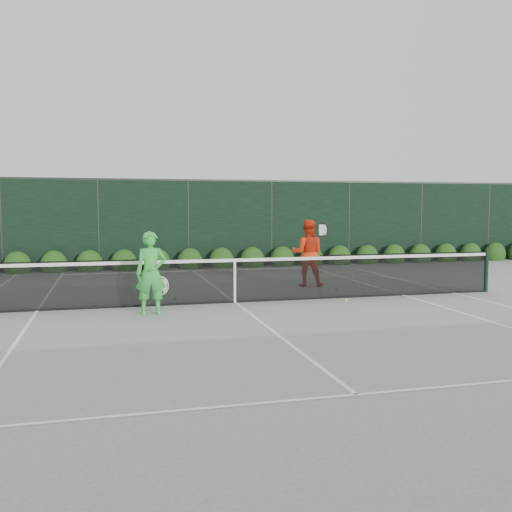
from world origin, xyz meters
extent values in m
plane|color=slate|center=(0.00, 0.00, 0.00)|extent=(80.00, 80.00, 0.00)
cylinder|color=black|center=(6.40, 0.00, 0.54)|extent=(0.10, 0.10, 1.07)
cube|color=black|center=(-4.20, 0.00, 0.51)|extent=(4.40, 0.01, 1.02)
cube|color=black|center=(0.00, 0.00, 0.48)|extent=(4.00, 0.01, 0.96)
cube|color=black|center=(4.20, 0.00, 0.51)|extent=(4.40, 0.01, 1.02)
cube|color=white|center=(0.00, 0.00, 0.94)|extent=(12.80, 0.03, 0.07)
cube|color=black|center=(0.00, 0.00, 0.02)|extent=(12.80, 0.02, 0.04)
cube|color=white|center=(0.00, 0.00, 0.46)|extent=(0.05, 0.03, 0.91)
imported|color=green|center=(-1.88, -0.90, 0.82)|extent=(0.61, 0.42, 1.64)
torus|color=silver|center=(-1.68, -0.80, 0.55)|extent=(0.30, 0.04, 0.30)
cylinder|color=black|center=(-1.68, -0.80, 0.31)|extent=(0.10, 0.03, 0.30)
imported|color=red|center=(2.44, 2.09, 0.89)|extent=(1.04, 0.93, 1.77)
torus|color=black|center=(2.79, 1.89, 1.51)|extent=(0.30, 0.11, 0.30)
cylinder|color=black|center=(2.79, 1.89, 1.27)|extent=(0.10, 0.03, 0.30)
cube|color=white|center=(5.49, 0.00, 0.01)|extent=(0.06, 23.77, 0.01)
cube|color=white|center=(-4.12, 0.00, 0.01)|extent=(0.06, 23.77, 0.01)
cube|color=white|center=(4.12, 0.00, 0.01)|extent=(0.06, 23.77, 0.01)
cube|color=white|center=(0.00, 11.88, 0.01)|extent=(11.03, 0.06, 0.01)
cube|color=white|center=(0.00, 6.40, 0.01)|extent=(8.23, 0.06, 0.01)
cube|color=white|center=(0.00, -6.40, 0.01)|extent=(8.23, 0.06, 0.01)
cube|color=white|center=(0.00, 0.00, 0.01)|extent=(0.06, 12.80, 0.01)
cube|color=black|center=(0.00, 7.50, 1.50)|extent=(32.00, 0.06, 3.00)
cube|color=#262826|center=(0.00, 7.50, 3.03)|extent=(32.00, 0.06, 0.06)
cylinder|color=#262826|center=(-6.00, 7.50, 1.50)|extent=(0.08, 0.08, 3.00)
cylinder|color=#262826|center=(-3.00, 7.50, 1.50)|extent=(0.08, 0.08, 3.00)
cylinder|color=#262826|center=(0.00, 7.50, 1.50)|extent=(0.08, 0.08, 3.00)
cylinder|color=#262826|center=(3.00, 7.50, 1.50)|extent=(0.08, 0.08, 3.00)
cylinder|color=#262826|center=(6.00, 7.50, 1.50)|extent=(0.08, 0.08, 3.00)
cylinder|color=#262826|center=(9.00, 7.50, 1.50)|extent=(0.08, 0.08, 3.00)
cylinder|color=#262826|center=(12.00, 7.50, 1.50)|extent=(0.08, 0.08, 3.00)
ellipsoid|color=#10340E|center=(-5.50, 7.15, 0.23)|extent=(0.86, 0.65, 0.94)
ellipsoid|color=#10340E|center=(-4.40, 7.15, 0.23)|extent=(0.86, 0.65, 0.94)
ellipsoid|color=#10340E|center=(-3.30, 7.15, 0.23)|extent=(0.86, 0.65, 0.94)
ellipsoid|color=#10340E|center=(-2.20, 7.15, 0.23)|extent=(0.86, 0.65, 0.94)
ellipsoid|color=#10340E|center=(-1.10, 7.15, 0.23)|extent=(0.86, 0.65, 0.94)
ellipsoid|color=#10340E|center=(0.00, 7.15, 0.23)|extent=(0.86, 0.65, 0.94)
ellipsoid|color=#10340E|center=(1.10, 7.15, 0.23)|extent=(0.86, 0.65, 0.94)
ellipsoid|color=#10340E|center=(2.20, 7.15, 0.23)|extent=(0.86, 0.65, 0.94)
ellipsoid|color=#10340E|center=(3.30, 7.15, 0.23)|extent=(0.86, 0.65, 0.94)
ellipsoid|color=#10340E|center=(4.40, 7.15, 0.23)|extent=(0.86, 0.65, 0.94)
ellipsoid|color=#10340E|center=(5.50, 7.15, 0.23)|extent=(0.86, 0.65, 0.94)
ellipsoid|color=#10340E|center=(6.60, 7.15, 0.23)|extent=(0.86, 0.65, 0.94)
ellipsoid|color=#10340E|center=(7.70, 7.15, 0.23)|extent=(0.86, 0.65, 0.94)
ellipsoid|color=#10340E|center=(8.80, 7.15, 0.23)|extent=(0.86, 0.65, 0.94)
ellipsoid|color=#10340E|center=(9.90, 7.15, 0.23)|extent=(0.86, 0.65, 0.94)
ellipsoid|color=#10340E|center=(11.00, 7.15, 0.23)|extent=(0.86, 0.65, 0.94)
ellipsoid|color=#10340E|center=(12.10, 7.15, 0.23)|extent=(0.86, 0.65, 0.94)
sphere|color=#DBF436|center=(2.44, -0.49, 0.03)|extent=(0.07, 0.07, 0.07)
sphere|color=#DBF436|center=(-1.23, 0.76, 0.03)|extent=(0.07, 0.07, 0.07)
sphere|color=#DBF436|center=(2.89, 1.17, 0.03)|extent=(0.07, 0.07, 0.07)
camera|label=1|loc=(-2.67, -12.18, 2.13)|focal=40.00mm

